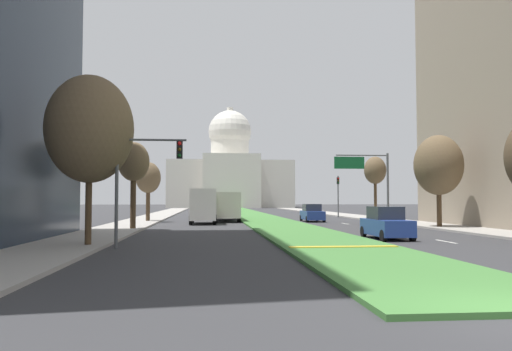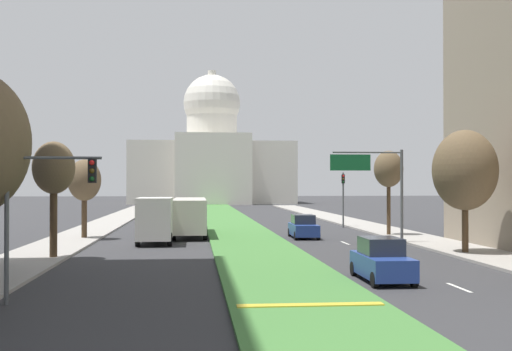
{
  "view_description": "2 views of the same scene",
  "coord_description": "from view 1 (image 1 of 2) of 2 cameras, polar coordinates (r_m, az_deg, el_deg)",
  "views": [
    {
      "loc": [
        -5.98,
        -9.1,
        2.26
      ],
      "look_at": [
        0.65,
        60.91,
        5.6
      ],
      "focal_mm": 35.25,
      "sensor_mm": 36.0,
      "label": 1
    },
    {
      "loc": [
        -3.84,
        -8.68,
        4.16
      ],
      "look_at": [
        2.01,
        53.34,
        4.92
      ],
      "focal_mm": 46.39,
      "sensor_mm": 36.0,
      "label": 2
    }
  ],
  "objects": [
    {
      "name": "ground_plane",
      "position": [
        75.6,
        -0.88,
        -4.43
      ],
      "size": [
        291.44,
        291.44,
        0.0
      ],
      "primitive_type": "plane",
      "color": "#333335"
    },
    {
      "name": "grass_median",
      "position": [
        69.0,
        -0.44,
        -4.54
      ],
      "size": [
        5.41,
        119.23,
        0.14
      ],
      "primitive_type": "cube",
      "color": "#427A38",
      "rests_on": "ground_plane"
    },
    {
      "name": "median_curb_nose",
      "position": [
        22.85,
        9.89,
        -7.96
      ],
      "size": [
        4.87,
        0.5,
        0.04
      ],
      "primitive_type": "cube",
      "color": "gold",
      "rests_on": "grass_median"
    },
    {
      "name": "lane_dashes_right",
      "position": [
        47.4,
        10.18,
        -5.41
      ],
      "size": [
        0.16,
        40.02,
        0.01
      ],
      "color": "silver",
      "rests_on": "ground_plane"
    },
    {
      "name": "sidewalk_left",
      "position": [
        62.49,
        -11.65,
        -4.67
      ],
      "size": [
        4.0,
        119.23,
        0.15
      ],
      "primitive_type": "cube",
      "color": "#9E9991",
      "rests_on": "ground_plane"
    },
    {
      "name": "sidewalk_right",
      "position": [
        64.88,
        11.39,
        -4.6
      ],
      "size": [
        4.0,
        119.23,
        0.15
      ],
      "primitive_type": "cube",
      "color": "#9E9991",
      "rests_on": "ground_plane"
    },
    {
      "name": "capitol_building",
      "position": [
        141.05,
        -2.98,
        0.2
      ],
      "size": [
        34.18,
        22.27,
        28.33
      ],
      "color": "silver",
      "rests_on": "ground_plane"
    },
    {
      "name": "traffic_light_near_left",
      "position": [
        24.05,
        -13.53,
        1.01
      ],
      "size": [
        3.34,
        0.35,
        5.2
      ],
      "color": "#515456",
      "rests_on": "ground_plane"
    },
    {
      "name": "traffic_light_far_right",
      "position": [
        63.84,
        9.3,
        -1.74
      ],
      "size": [
        0.28,
        0.35,
        5.2
      ],
      "color": "#515456",
      "rests_on": "ground_plane"
    },
    {
      "name": "overhead_guide_sign",
      "position": [
        47.08,
        12.63,
        0.22
      ],
      "size": [
        5.12,
        0.2,
        6.5
      ],
      "color": "#515456",
      "rests_on": "ground_plane"
    },
    {
      "name": "street_tree_left_near",
      "position": [
        25.1,
        -18.35,
        5.01
      ],
      "size": [
        4.1,
        4.1,
        8.15
      ],
      "color": "#4C3823",
      "rests_on": "ground_plane"
    },
    {
      "name": "street_tree_left_mid",
      "position": [
        37.86,
        -13.73,
        1.35
      ],
      "size": [
        2.3,
        2.3,
        6.47
      ],
      "color": "#4C3823",
      "rests_on": "ground_plane"
    },
    {
      "name": "street_tree_right_mid",
      "position": [
        41.89,
        20.0,
        1.09
      ],
      "size": [
        3.78,
        3.78,
        7.31
      ],
      "color": "#4C3823",
      "rests_on": "ground_plane"
    },
    {
      "name": "street_tree_left_far",
      "position": [
        50.89,
        -12.13,
        -0.32
      ],
      "size": [
        2.46,
        2.46,
        5.96
      ],
      "color": "#4C3823",
      "rests_on": "ground_plane"
    },
    {
      "name": "street_tree_right_far",
      "position": [
        54.2,
        13.37,
        0.5
      ],
      "size": [
        2.3,
        2.3,
        6.76
      ],
      "color": "#4C3823",
      "rests_on": "ground_plane"
    },
    {
      "name": "sedan_lead_stopped",
      "position": [
        29.78,
        14.55,
        -5.34
      ],
      "size": [
        1.85,
        4.4,
        1.85
      ],
      "color": "navy",
      "rests_on": "ground_plane"
    },
    {
      "name": "sedan_midblock",
      "position": [
        51.3,
        6.39,
        -4.3
      ],
      "size": [
        1.96,
        4.48,
        1.79
      ],
      "color": "navy",
      "rests_on": "ground_plane"
    },
    {
      "name": "sedan_distant",
      "position": [
        60.36,
        -6.08,
        -4.11
      ],
      "size": [
        2.14,
        4.73,
        1.66
      ],
      "color": "silver",
      "rests_on": "ground_plane"
    },
    {
      "name": "box_truck_delivery",
      "position": [
        46.52,
        -6.02,
        -3.43
      ],
      "size": [
        2.4,
        6.4,
        3.2
      ],
      "color": "silver",
      "rests_on": "ground_plane"
    },
    {
      "name": "city_bus",
      "position": [
        53.07,
        -3.44,
        -3.25
      ],
      "size": [
        2.62,
        11.0,
        2.95
      ],
      "color": "beige",
      "rests_on": "ground_plane"
    }
  ]
}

